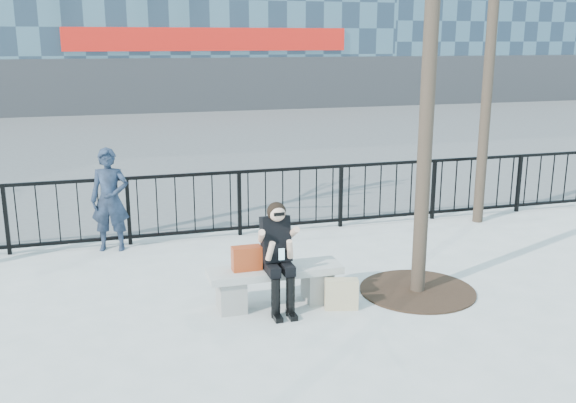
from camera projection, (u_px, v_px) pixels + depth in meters
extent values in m
plane|color=#969792|center=(275.00, 305.00, 7.95)|extent=(120.00, 120.00, 0.00)
cube|color=#474747|center=(160.00, 136.00, 21.91)|extent=(60.00, 23.00, 0.01)
cube|color=black|center=(227.00, 173.00, 10.48)|extent=(14.00, 0.05, 0.05)
cube|color=black|center=(228.00, 229.00, 10.72)|extent=(14.00, 0.05, 0.05)
cube|color=#2D2D30|center=(212.00, 85.00, 28.91)|extent=(18.00, 0.08, 2.40)
cube|color=#B9130C|center=(211.00, 39.00, 28.36)|extent=(12.60, 0.12, 1.00)
cube|color=#2D2D30|center=(534.00, 79.00, 33.53)|extent=(16.00, 0.08, 2.40)
cylinder|color=black|center=(492.00, 21.00, 10.74)|extent=(0.18, 0.18, 7.00)
cylinder|color=black|center=(417.00, 290.00, 8.38)|extent=(1.50, 1.50, 0.02)
cube|color=gray|center=(231.00, 294.00, 7.76)|extent=(0.32, 0.38, 0.40)
cube|color=gray|center=(317.00, 285.00, 8.06)|extent=(0.32, 0.38, 0.40)
cube|color=gray|center=(275.00, 271.00, 7.85)|extent=(1.65, 0.46, 0.09)
cube|color=#993112|center=(247.00, 258.00, 7.72)|extent=(0.36, 0.17, 0.29)
cube|color=#C6B58C|center=(341.00, 294.00, 7.79)|extent=(0.43, 0.25, 0.38)
imported|color=black|center=(110.00, 200.00, 9.85)|extent=(0.66, 0.51, 1.61)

